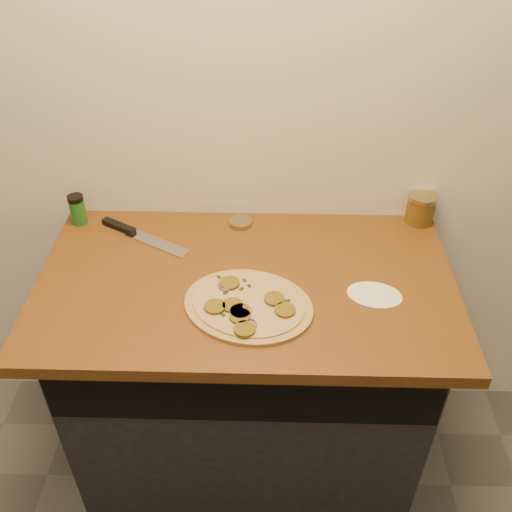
{
  "coord_description": "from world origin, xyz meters",
  "views": [
    {
      "loc": [
        0.06,
        0.18,
        1.97
      ],
      "look_at": [
        0.03,
        1.46,
        0.95
      ],
      "focal_mm": 40.0,
      "sensor_mm": 36.0,
      "label": 1
    }
  ],
  "objects_px": {
    "chefs_knife": "(136,234)",
    "spice_shaker": "(78,209)",
    "salsa_jar": "(421,208)",
    "pizza": "(247,305)"
  },
  "relations": [
    {
      "from": "chefs_knife",
      "to": "spice_shaker",
      "type": "distance_m",
      "value": 0.21
    },
    {
      "from": "salsa_jar",
      "to": "spice_shaker",
      "type": "xyz_separation_m",
      "value": [
        -1.1,
        -0.04,
        -0.0
      ]
    },
    {
      "from": "chefs_knife",
      "to": "salsa_jar",
      "type": "height_order",
      "value": "salsa_jar"
    },
    {
      "from": "chefs_knife",
      "to": "spice_shaker",
      "type": "bearing_deg",
      "value": 161.26
    },
    {
      "from": "pizza",
      "to": "salsa_jar",
      "type": "height_order",
      "value": "salsa_jar"
    },
    {
      "from": "spice_shaker",
      "to": "salsa_jar",
      "type": "bearing_deg",
      "value": 2.0
    },
    {
      "from": "spice_shaker",
      "to": "chefs_knife",
      "type": "bearing_deg",
      "value": -18.74
    },
    {
      "from": "chefs_knife",
      "to": "spice_shaker",
      "type": "height_order",
      "value": "spice_shaker"
    },
    {
      "from": "pizza",
      "to": "salsa_jar",
      "type": "xyz_separation_m",
      "value": [
        0.54,
        0.42,
        0.04
      ]
    },
    {
      "from": "pizza",
      "to": "salsa_jar",
      "type": "distance_m",
      "value": 0.69
    }
  ]
}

